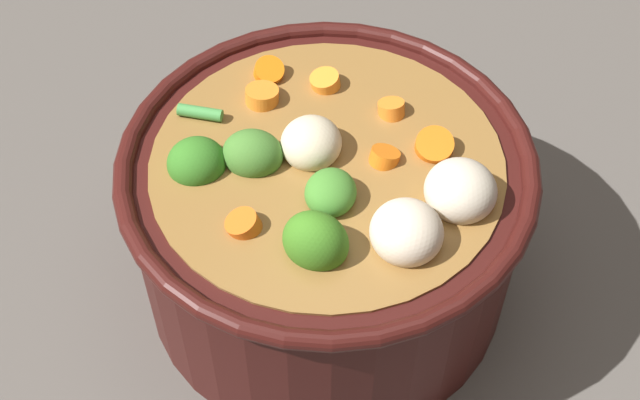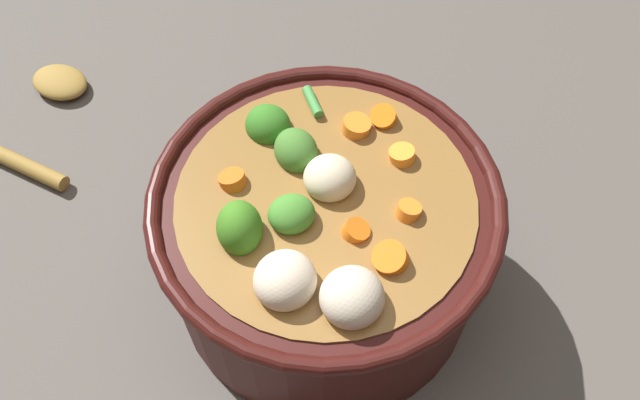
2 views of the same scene
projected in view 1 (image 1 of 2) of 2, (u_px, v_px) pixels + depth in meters
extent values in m
plane|color=#514C47|center=(326.00, 277.00, 0.72)|extent=(1.10, 1.10, 0.00)
cylinder|color=#38110F|center=(327.00, 225.00, 0.66)|extent=(0.28, 0.28, 0.14)
torus|color=#38110F|center=(327.00, 164.00, 0.61)|extent=(0.29, 0.29, 0.01)
cylinder|color=olive|center=(327.00, 220.00, 0.66)|extent=(0.24, 0.24, 0.13)
ellipsoid|color=#3B791E|center=(316.00, 242.00, 0.56)|extent=(0.05, 0.05, 0.04)
ellipsoid|color=#42792D|center=(253.00, 154.00, 0.61)|extent=(0.05, 0.05, 0.03)
ellipsoid|color=#42842D|center=(331.00, 193.00, 0.58)|extent=(0.05, 0.05, 0.03)
ellipsoid|color=#337421|center=(197.00, 163.00, 0.61)|extent=(0.05, 0.05, 0.03)
cylinder|color=orange|center=(243.00, 225.00, 0.57)|extent=(0.03, 0.03, 0.02)
cylinder|color=orange|center=(262.00, 98.00, 0.65)|extent=(0.03, 0.03, 0.02)
cylinder|color=orange|center=(326.00, 83.00, 0.66)|extent=(0.03, 0.03, 0.02)
cylinder|color=orange|center=(384.00, 157.00, 0.61)|extent=(0.02, 0.02, 0.02)
cylinder|color=orange|center=(391.00, 110.00, 0.64)|extent=(0.03, 0.03, 0.02)
cylinder|color=orange|center=(269.00, 73.00, 0.66)|extent=(0.03, 0.03, 0.02)
cylinder|color=orange|center=(434.00, 147.00, 0.62)|extent=(0.04, 0.04, 0.02)
ellipsoid|color=beige|center=(406.00, 232.00, 0.56)|extent=(0.06, 0.06, 0.04)
ellipsoid|color=beige|center=(307.00, 146.00, 0.61)|extent=(0.05, 0.05, 0.03)
ellipsoid|color=beige|center=(460.00, 191.00, 0.58)|extent=(0.05, 0.05, 0.04)
cylinder|color=#459245|center=(200.00, 113.00, 0.63)|extent=(0.03, 0.02, 0.01)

